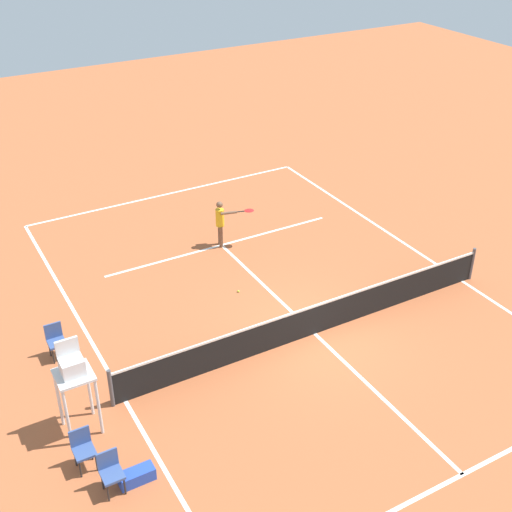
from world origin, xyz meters
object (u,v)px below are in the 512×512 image
at_px(player_serving, 222,220).
at_px(courtside_chair_near, 83,448).
at_px(umpire_chair, 73,373).
at_px(tennis_ball, 238,291).
at_px(courtside_chair_mid, 56,339).
at_px(equipment_bag, 137,476).
at_px(courtside_chair_far, 111,470).

bearing_deg(player_serving, courtside_chair_near, -28.91).
bearing_deg(umpire_chair, tennis_ball, -150.87).
distance_m(courtside_chair_mid, equipment_bag, 4.93).
distance_m(tennis_ball, courtside_chair_near, 7.41).
distance_m(umpire_chair, courtside_chair_mid, 3.05).
relative_size(tennis_ball, equipment_bag, 0.09).
bearing_deg(courtside_chair_mid, equipment_bag, 93.62).
bearing_deg(equipment_bag, umpire_chair, -75.48).
height_order(courtside_chair_near, courtside_chair_mid, same).
height_order(player_serving, courtside_chair_far, player_serving).
xyz_separation_m(player_serving, umpire_chair, (6.60, 5.97, 0.64)).
distance_m(courtside_chair_near, courtside_chair_far, 0.93).
bearing_deg(courtside_chair_near, tennis_ball, -144.27).
bearing_deg(umpire_chair, courtside_chair_mid, -94.47).
bearing_deg(courtside_chair_far, tennis_ball, -137.63).
xyz_separation_m(courtside_chair_near, courtside_chair_far, (-0.31, 0.88, 0.00)).
height_order(player_serving, courtside_chair_near, player_serving).
height_order(player_serving, tennis_ball, player_serving).
distance_m(courtside_chair_near, courtside_chair_mid, 4.00).
relative_size(tennis_ball, umpire_chair, 0.03).
distance_m(courtside_chair_near, equipment_bag, 1.29).
bearing_deg(tennis_ball, player_serving, -107.39).
xyz_separation_m(tennis_ball, umpire_chair, (5.73, 3.19, 1.57)).
height_order(umpire_chair, equipment_bag, umpire_chair).
xyz_separation_m(player_serving, equipment_bag, (6.07, 8.03, -0.81)).
bearing_deg(umpire_chair, courtside_chair_near, 76.50).
height_order(player_serving, courtside_chair_mid, player_serving).
distance_m(umpire_chair, courtside_chair_far, 2.27).
bearing_deg(equipment_bag, player_serving, -127.08).
bearing_deg(courtside_chair_far, courtside_chair_mid, -92.21).
distance_m(tennis_ball, equipment_bag, 7.39).
height_order(courtside_chair_mid, equipment_bag, courtside_chair_mid).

